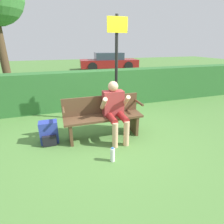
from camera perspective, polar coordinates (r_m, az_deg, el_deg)
ground_plane at (r=3.83m, az=-2.62°, el=-8.10°), size 40.00×40.00×0.00m
hedge_back at (r=5.48m, az=-8.32°, el=7.27°), size 12.00×0.51×1.13m
park_bench at (r=3.67m, az=-2.97°, el=-1.32°), size 1.63×0.42×0.87m
person_seated at (r=3.54m, az=0.94°, el=1.32°), size 0.56×0.65×1.19m
backpack at (r=3.74m, az=-19.85°, el=-6.48°), size 0.35×0.29×0.46m
water_bottle at (r=3.05m, az=0.19°, el=-13.79°), size 0.08×0.08×0.27m
signpost at (r=4.17m, az=1.49°, el=15.60°), size 0.46×0.09×2.47m
parked_car at (r=13.73m, az=-1.07°, el=16.15°), size 4.39×2.04×1.26m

